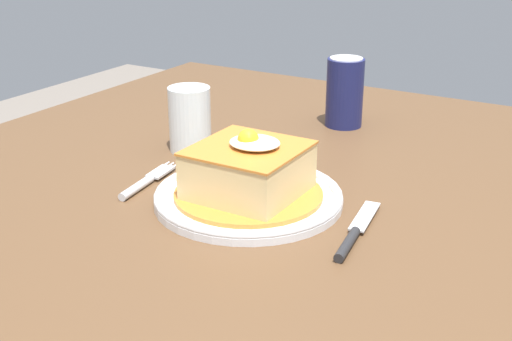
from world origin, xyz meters
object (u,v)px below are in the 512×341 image
at_px(knife, 353,236).
at_px(drinking_glass, 190,124).
at_px(main_plate, 248,197).
at_px(fork, 145,182).
at_px(soda_can, 345,92).

height_order(knife, drinking_glass, drinking_glass).
relative_size(main_plate, fork, 1.79).
height_order(knife, soda_can, soda_can).
xyz_separation_m(fork, drinking_glass, (-0.03, 0.16, 0.04)).
bearing_deg(fork, main_plate, 9.53).
xyz_separation_m(soda_can, drinking_glass, (-0.16, -0.25, -0.02)).
height_order(main_plate, drinking_glass, drinking_glass).
height_order(soda_can, drinking_glass, soda_can).
distance_m(fork, knife, 0.32).
relative_size(fork, drinking_glass, 1.35).
relative_size(fork, knife, 0.86).
height_order(fork, knife, same).
relative_size(knife, drinking_glass, 1.58).
xyz_separation_m(main_plate, knife, (0.16, -0.03, -0.00)).
height_order(main_plate, soda_can, soda_can).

